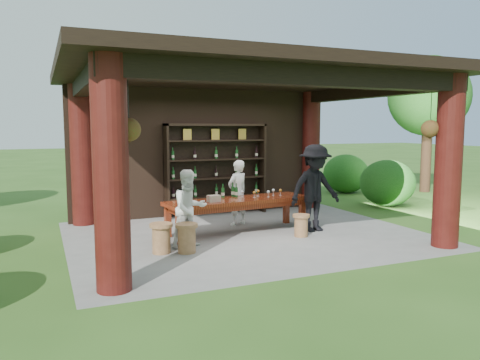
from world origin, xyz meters
name	(u,v)px	position (x,y,z in m)	size (l,w,h in m)	color
ground	(247,235)	(0.00, 0.00, 0.00)	(90.00, 90.00, 0.00)	#2D5119
pavilion	(239,136)	(-0.01, 0.43, 2.13)	(7.50, 6.00, 3.60)	slate
wine_shelf	(216,170)	(0.20, 2.45, 1.20)	(2.73, 0.42, 2.40)	black
tasting_table	(238,204)	(-0.09, 0.30, 0.63)	(3.33, 1.17, 0.75)	#571A0C
stool_near_left	(187,237)	(-1.62, -0.88, 0.29)	(0.42, 0.42, 0.55)	brown
stool_near_right	(301,225)	(0.99, -0.59, 0.25)	(0.36, 0.36, 0.47)	brown
stool_far_left	(161,237)	(-2.06, -0.72, 0.30)	(0.42, 0.42, 0.56)	brown
host	(238,193)	(0.22, 1.06, 0.77)	(0.56, 0.37, 1.54)	white
guest_woman	(189,209)	(-1.44, -0.48, 0.75)	(0.73, 0.57, 1.51)	silver
guest_man	(315,188)	(1.53, -0.24, 0.97)	(1.25, 0.72, 1.94)	black
table_bottles	(231,190)	(-0.14, 0.60, 0.90)	(0.39, 0.19, 0.31)	#194C1E
table_glasses	(263,193)	(0.57, 0.41, 0.82)	(0.98, 0.29, 0.15)	silver
napkin_basket	(214,199)	(-0.72, 0.11, 0.82)	(0.26, 0.18, 0.14)	#BF6672
shrubs	(282,202)	(1.15, 0.56, 0.56)	(13.24, 8.73, 1.36)	#194C14
trees	(340,88)	(3.44, 1.63, 3.37)	(22.53, 10.17, 4.80)	#3F2819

